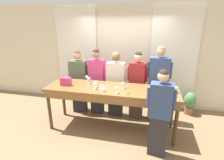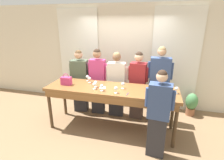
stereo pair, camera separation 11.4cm
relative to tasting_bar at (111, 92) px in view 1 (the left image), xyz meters
name	(u,v)px [view 1 (the left image)]	position (x,y,z in m)	size (l,w,h in m)	color
ground_plane	(111,128)	(0.00, 0.02, -0.90)	(18.00, 18.00, 0.00)	#846647
wall_back	(123,56)	(0.00, 1.47, 0.50)	(12.00, 0.06, 2.80)	beige
curtain_panel_left	(77,57)	(-1.35, 1.40, 0.44)	(1.20, 0.03, 2.69)	white
curtain_panel_right	(173,61)	(1.35, 1.40, 0.44)	(1.20, 0.03, 2.69)	white
tasting_bar	(111,92)	(0.00, 0.00, 0.00)	(2.81, 0.80, 0.99)	brown
wine_bottle	(163,89)	(1.05, -0.13, 0.21)	(0.08, 0.08, 0.33)	black
handbag	(66,81)	(-1.02, -0.04, 0.18)	(0.22, 0.13, 0.26)	#C63870
wine_glass_front_left	(96,83)	(-0.33, -0.01, 0.19)	(0.07, 0.07, 0.14)	white
wine_glass_front_mid	(161,83)	(1.04, 0.29, 0.19)	(0.07, 0.07, 0.14)	white
wine_glass_front_right	(166,86)	(1.12, 0.12, 0.19)	(0.07, 0.07, 0.14)	white
wine_glass_center_left	(89,79)	(-0.56, 0.21, 0.19)	(0.07, 0.07, 0.14)	white
wine_glass_center_mid	(87,77)	(-0.66, 0.33, 0.19)	(0.07, 0.07, 0.14)	white
wine_glass_center_right	(176,88)	(1.32, 0.05, 0.19)	(0.07, 0.07, 0.14)	white
wine_glass_back_left	(102,86)	(-0.14, -0.19, 0.19)	(0.07, 0.07, 0.14)	white
wine_glass_back_mid	(94,85)	(-0.32, -0.13, 0.19)	(0.07, 0.07, 0.14)	white
wine_glass_back_right	(123,84)	(0.25, 0.05, 0.19)	(0.07, 0.07, 0.14)	white
wine_glass_near_host	(117,88)	(0.17, -0.23, 0.19)	(0.07, 0.07, 0.14)	white
napkin	(103,88)	(-0.17, -0.02, 0.09)	(0.15, 0.15, 0.00)	white
pen	(128,94)	(0.40, -0.23, 0.09)	(0.02, 0.14, 0.01)	#193399
guest_olive_jacket	(79,81)	(-1.01, 0.65, -0.06)	(0.53, 0.32, 1.66)	#28282D
guest_pink_top	(97,81)	(-0.52, 0.65, 0.00)	(0.50, 0.23, 1.71)	#28282D
guest_cream_sweater	(116,84)	(-0.03, 0.65, -0.05)	(0.54, 0.24, 1.66)	#28282D
guest_striped_shirt	(137,85)	(0.50, 0.65, -0.03)	(0.49, 0.27, 1.69)	#473833
guest_navy_coat	(158,84)	(0.99, 0.65, 0.03)	(0.57, 0.23, 1.83)	#473833
host_pouring	(160,114)	(1.00, -0.59, -0.07)	(0.49, 0.25, 1.62)	#28282D
potted_plant	(190,102)	(1.85, 1.12, -0.57)	(0.30, 0.30, 0.60)	#935B3D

